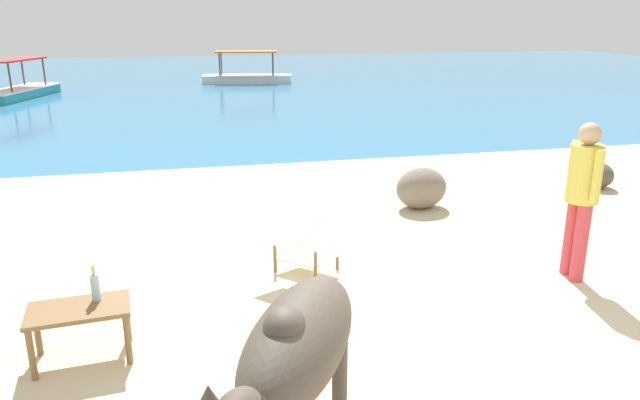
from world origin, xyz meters
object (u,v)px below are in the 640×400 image
bottle (95,286)px  deck_chair_near (297,241)px  person_standing (583,189)px  boat_teal (19,90)px  low_bench_table (79,316)px  cow (297,347)px  boat_white (247,76)px

bottle → deck_chair_near: 2.13m
person_standing → boat_teal: 19.37m
person_standing → boat_teal: person_standing is taller
low_bench_table → deck_chair_near: bearing=25.8°
cow → low_bench_table: (-1.47, 1.33, -0.31)m
bottle → person_standing: person_standing is taller
low_bench_table → bottle: bearing=32.8°
cow → boat_white: size_ratio=0.47×
cow → boat_white: bearing=-155.6°
bottle → boat_white: 20.84m
boat_teal → deck_chair_near: bearing=-142.2°
bottle → boat_teal: bearing=104.9°
cow → bottle: 1.96m
person_standing → boat_teal: bearing=-56.6°
deck_chair_near → boat_teal: bearing=68.4°
low_bench_table → boat_white: 20.96m
person_standing → boat_white: person_standing is taller
deck_chair_near → boat_teal: boat_teal is taller
person_standing → low_bench_table: bearing=11.1°
bottle → person_standing: bearing=5.2°
cow → person_standing: person_standing is taller
boat_white → cow: bearing=93.9°
low_bench_table → bottle: 0.25m
bottle → boat_teal: 18.04m
bottle → boat_teal: boat_teal is taller
person_standing → cow: bearing=34.4°
deck_chair_near → boat_white: boat_white is taller
bottle → boat_white: size_ratio=0.08×
low_bench_table → person_standing: bearing=0.6°
bottle → boat_white: (3.42, 20.55, -0.32)m
bottle → boat_teal: (-4.64, 17.43, -0.32)m
boat_white → boat_teal: same height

